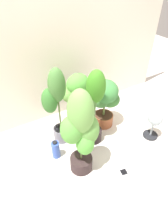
{
  "coord_description": "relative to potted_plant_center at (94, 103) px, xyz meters",
  "views": [
    {
      "loc": [
        -0.91,
        -1.19,
        1.71
      ],
      "look_at": [
        -0.05,
        0.25,
        0.39
      ],
      "focal_mm": 30.62,
      "sensor_mm": 36.0,
      "label": 1
    }
  ],
  "objects": [
    {
      "name": "ground_plane",
      "position": [
        -0.01,
        -0.15,
        -0.55
      ],
      "size": [
        8.0,
        8.0,
        0.0
      ],
      "primitive_type": "plane",
      "color": "silver",
      "rests_on": "ground"
    },
    {
      "name": "potted_plant_back_left",
      "position": [
        -0.33,
        0.21,
        -0.02
      ],
      "size": [
        0.32,
        0.26,
        0.94
      ],
      "color": "slate",
      "rests_on": "ground"
    },
    {
      "name": "potted_plant_back_right",
      "position": [
        0.29,
        0.18,
        -0.16
      ],
      "size": [
        0.41,
        0.41,
        0.65
      ],
      "color": "#9B5130",
      "rests_on": "ground"
    },
    {
      "name": "floor_fan",
      "position": [
        0.66,
        -0.32,
        -0.31
      ],
      "size": [
        0.22,
        0.22,
        0.37
      ],
      "rotation": [
        0.0,
        0.0,
        -2.87
      ],
      "color": "black",
      "rests_on": "ground"
    },
    {
      "name": "potted_plant_front_left",
      "position": [
        -0.32,
        -0.28,
        -0.01
      ],
      "size": [
        0.42,
        0.33,
        0.96
      ],
      "color": "#2F2222",
      "rests_on": "ground"
    },
    {
      "name": "potted_plant_center",
      "position": [
        0.0,
        0.0,
        0.0
      ],
      "size": [
        0.29,
        0.25,
        0.93
      ],
      "color": "black",
      "rests_on": "ground"
    },
    {
      "name": "hygrometer_box",
      "position": [
        0.02,
        -0.57,
        -0.54
      ],
      "size": [
        0.1,
        0.1,
        0.03
      ],
      "rotation": [
        0.0,
        0.0,
        2.92
      ],
      "color": "white",
      "rests_on": "ground"
    },
    {
      "name": "mylar_back_wall",
      "position": [
        -0.01,
        0.7,
        0.45
      ],
      "size": [
        3.2,
        0.01,
        2.0
      ],
      "primitive_type": "cube",
      "color": "silver",
      "rests_on": "ground"
    },
    {
      "name": "potted_plant_back_center",
      "position": [
        -0.0,
        0.38,
        -0.13
      ],
      "size": [
        0.42,
        0.34,
        0.72
      ],
      "color": "black",
      "rests_on": "ground"
    },
    {
      "name": "nutrient_bottle",
      "position": [
        -0.48,
        -0.0,
        -0.45
      ],
      "size": [
        0.09,
        0.09,
        0.23
      ],
      "color": "#3758BD",
      "rests_on": "ground"
    }
  ]
}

